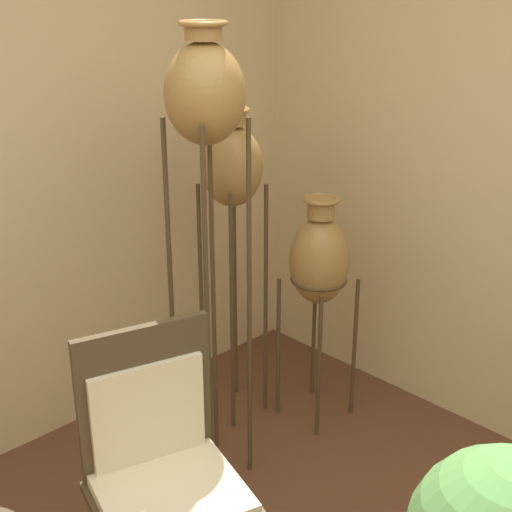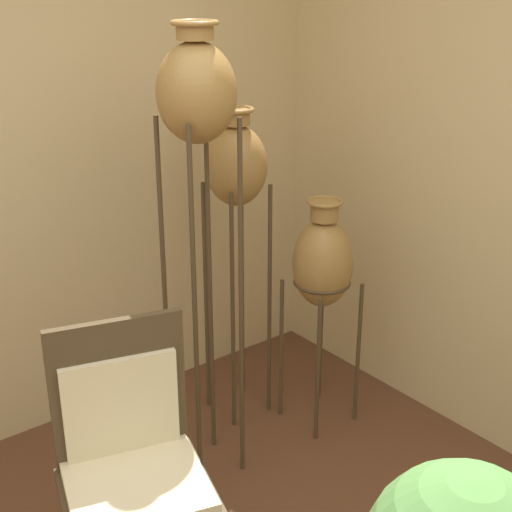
% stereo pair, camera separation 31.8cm
% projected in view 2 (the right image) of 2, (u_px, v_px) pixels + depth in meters
% --- Properties ---
extents(vase_stand_tall, '(0.30, 0.30, 1.94)m').
position_uv_depth(vase_stand_tall, '(197.00, 106.00, 2.66)').
color(vase_stand_tall, '#473823').
rests_on(vase_stand_tall, ground_plane).
extents(vase_stand_medium, '(0.28, 0.28, 1.54)m').
position_uv_depth(vase_stand_medium, '(236.00, 172.00, 3.24)').
color(vase_stand_medium, '#473823').
rests_on(vase_stand_medium, ground_plane).
extents(vase_stand_short, '(0.29, 0.29, 1.15)m').
position_uv_depth(vase_stand_short, '(323.00, 264.00, 3.31)').
color(vase_stand_short, '#473823').
rests_on(vase_stand_short, ground_plane).
extents(chair, '(0.59, 0.56, 1.03)m').
position_uv_depth(chair, '(130.00, 453.00, 2.38)').
color(chair, '#473823').
rests_on(chair, ground_plane).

